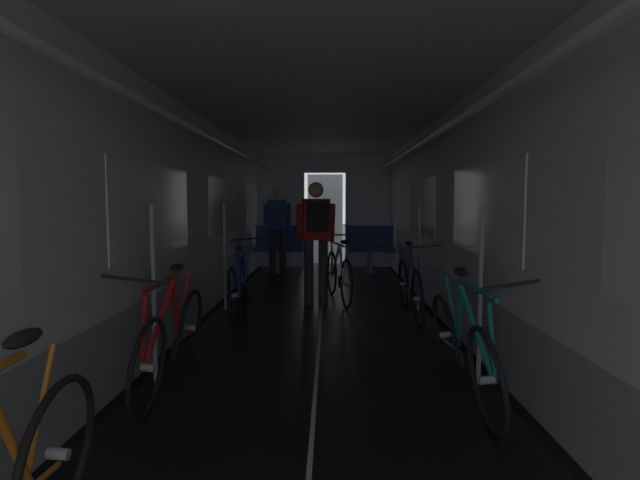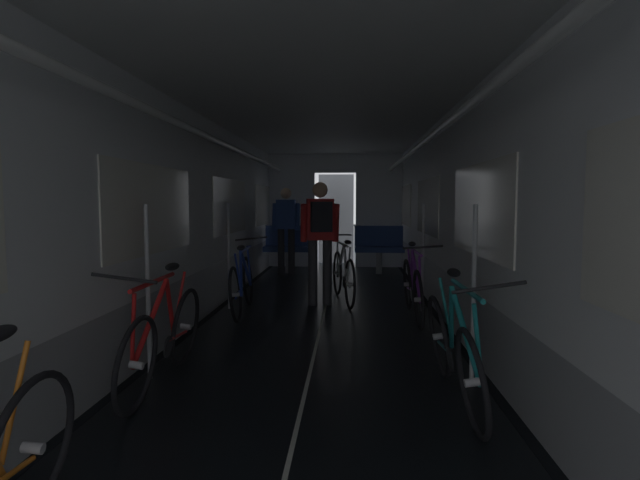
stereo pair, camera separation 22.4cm
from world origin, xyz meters
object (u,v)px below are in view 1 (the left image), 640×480
(bicycle_blue, at_px, (239,284))
(bicycle_silver_in_aisle, at_px, (339,275))
(bench_seat_far_left, at_px, (279,245))
(bicycle_teal, at_px, (464,347))
(bench_seat_far_right, at_px, (369,245))
(person_cyclist_aisle, at_px, (316,231))
(bicycle_red, at_px, (171,338))
(person_standing_near_bench, at_px, (277,225))
(bicycle_purple, at_px, (410,287))

(bicycle_blue, height_order, bicycle_silver_in_aisle, bicycle_blue)
(bench_seat_far_left, height_order, bicycle_silver_in_aisle, bench_seat_far_left)
(bicycle_teal, relative_size, bicycle_blue, 1.00)
(bench_seat_far_right, height_order, person_cyclist_aisle, person_cyclist_aisle)
(bicycle_red, distance_m, person_cyclist_aisle, 3.25)
(bicycle_teal, height_order, person_standing_near_bench, person_standing_near_bench)
(person_cyclist_aisle, bearing_deg, bench_seat_far_left, 105.01)
(bench_seat_far_left, relative_size, bicycle_teal, 0.58)
(person_cyclist_aisle, bearing_deg, bench_seat_far_right, 72.44)
(bicycle_red, relative_size, bicycle_purple, 1.00)
(bicycle_purple, xyz_separation_m, bicycle_silver_in_aisle, (-0.86, 0.96, 0.00))
(bicycle_teal, xyz_separation_m, bicycle_silver_in_aisle, (-0.83, 3.47, 0.00))
(bicycle_teal, height_order, bicycle_blue, bicycle_teal)
(bicycle_blue, distance_m, bicycle_silver_in_aisle, 1.51)
(bicycle_purple, height_order, bicycle_silver_in_aisle, bicycle_purple)
(bicycle_purple, distance_m, bicycle_blue, 2.14)
(bench_seat_far_left, distance_m, bicycle_blue, 3.63)
(bench_seat_far_right, xyz_separation_m, bicycle_blue, (-1.94, -3.63, -0.19))
(bicycle_red, relative_size, bicycle_blue, 1.00)
(bicycle_blue, bearing_deg, person_cyclist_aisle, 29.72)
(bicycle_red, height_order, person_cyclist_aisle, person_cyclist_aisle)
(bench_seat_far_right, relative_size, person_standing_near_bench, 0.58)
(bicycle_blue, bearing_deg, person_standing_near_bench, 87.57)
(bench_seat_far_left, bearing_deg, bench_seat_far_right, 0.00)
(bicycle_teal, relative_size, person_standing_near_bench, 1.00)
(bicycle_purple, bearing_deg, bench_seat_far_left, 117.85)
(bench_seat_far_left, relative_size, person_standing_near_bench, 0.58)
(bicycle_silver_in_aisle, bearing_deg, bench_seat_far_left, 112.02)
(bench_seat_far_right, bearing_deg, bicycle_purple, -87.03)
(bicycle_teal, distance_m, person_cyclist_aisle, 3.46)
(bench_seat_far_right, bearing_deg, bicycle_blue, -118.08)
(bench_seat_far_left, relative_size, person_cyclist_aisle, 0.58)
(bicycle_teal, bearing_deg, bicycle_purple, 89.37)
(bench_seat_far_left, height_order, bicycle_purple, bench_seat_far_left)
(bench_seat_far_right, relative_size, bicycle_purple, 0.58)
(bench_seat_far_left, relative_size, bicycle_purple, 0.58)
(person_cyclist_aisle, bearing_deg, bicycle_teal, -70.36)
(bicycle_blue, bearing_deg, bicycle_silver_in_aisle, 32.64)
(bicycle_red, height_order, bicycle_silver_in_aisle, bicycle_red)
(bench_seat_far_right, relative_size, person_cyclist_aisle, 0.58)
(bench_seat_far_left, xyz_separation_m, person_cyclist_aisle, (0.83, -3.08, 0.45))
(bicycle_blue, bearing_deg, bicycle_red, -91.40)
(bench_seat_far_right, distance_m, bicycle_red, 6.42)
(bicycle_red, bearing_deg, bicycle_silver_in_aisle, 67.95)
(bench_seat_far_right, xyz_separation_m, bicycle_red, (-2.00, -6.10, -0.19))
(person_cyclist_aisle, relative_size, person_standing_near_bench, 1.00)
(bench_seat_far_right, xyz_separation_m, person_standing_near_bench, (-1.80, -0.38, 0.41))
(bicycle_blue, height_order, person_cyclist_aisle, person_cyclist_aisle)
(bench_seat_far_left, distance_m, person_standing_near_bench, 0.55)
(person_cyclist_aisle, bearing_deg, bicycle_red, -108.66)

